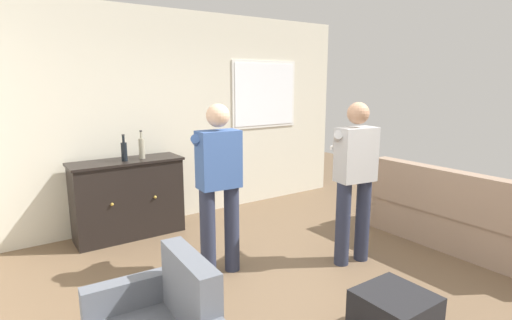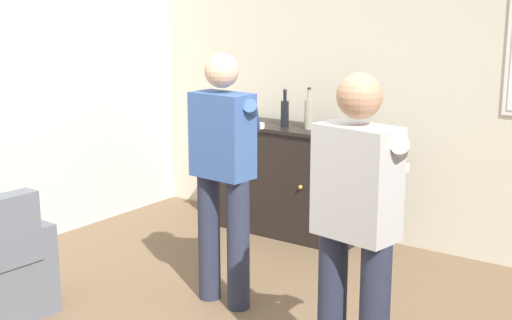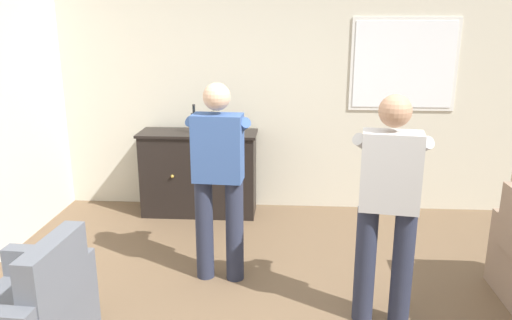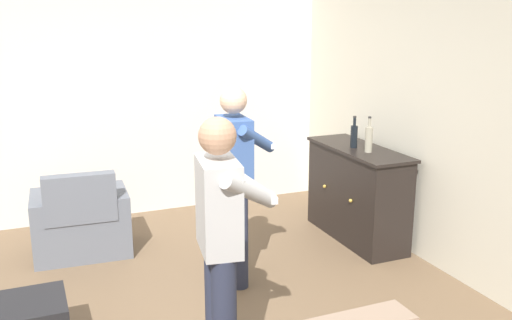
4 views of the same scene
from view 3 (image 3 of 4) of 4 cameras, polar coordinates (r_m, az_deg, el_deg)
The scene contains 7 objects.
wall_back_with_window at distance 5.76m, azimuth 3.94°, elevation 8.25°, with size 5.20×0.15×2.80m.
armchair at distance 3.68m, azimuth -24.70°, elevation -16.23°, with size 0.69×0.91×0.85m.
sideboard_cabinet at distance 5.69m, azimuth -6.52°, elevation -1.49°, with size 1.31×0.49×0.95m.
bottle_wine_green at distance 5.51m, azimuth -7.07°, elevation 4.32°, with size 0.07×0.07×0.32m.
bottle_liquor_amber at distance 5.49m, azimuth -4.76°, elevation 4.47°, with size 0.07×0.07×0.35m.
person_standing_left at distance 4.10m, azimuth -4.30°, elevation -1.54°, with size 0.56×0.49×1.68m.
person_standing_right at distance 3.59m, azimuth 14.89°, elevation -4.53°, with size 0.55×0.50×1.68m.
Camera 3 is at (0.02, -3.05, 2.14)m, focal length 35.00 mm.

